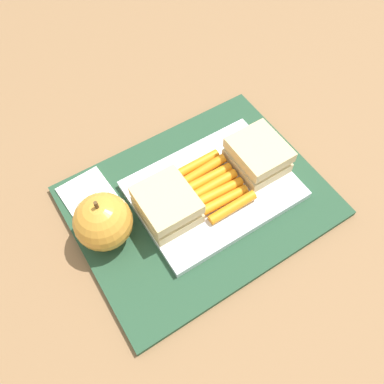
% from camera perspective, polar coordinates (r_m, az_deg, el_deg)
% --- Properties ---
extents(ground_plane, '(2.40, 2.40, 0.00)m').
position_cam_1_polar(ground_plane, '(0.59, 1.01, -1.56)').
color(ground_plane, olive).
extents(lunchbag_mat, '(0.36, 0.28, 0.01)m').
position_cam_1_polar(lunchbag_mat, '(0.59, 1.02, -1.32)').
color(lunchbag_mat, '#284C33').
rests_on(lunchbag_mat, ground_plane).
extents(food_tray, '(0.23, 0.17, 0.01)m').
position_cam_1_polar(food_tray, '(0.59, 3.08, 0.35)').
color(food_tray, white).
rests_on(food_tray, lunchbag_mat).
extents(sandwich_half_left, '(0.07, 0.08, 0.04)m').
position_cam_1_polar(sandwich_half_left, '(0.60, 9.43, 5.20)').
color(sandwich_half_left, '#DBC189').
rests_on(sandwich_half_left, food_tray).
extents(sandwich_half_right, '(0.07, 0.08, 0.04)m').
position_cam_1_polar(sandwich_half_right, '(0.54, -3.60, -1.85)').
color(sandwich_half_right, '#DBC189').
rests_on(sandwich_half_right, food_tray).
extents(carrot_sticks_bundle, '(0.08, 0.10, 0.02)m').
position_cam_1_polar(carrot_sticks_bundle, '(0.58, 3.15, 1.03)').
color(carrot_sticks_bundle, orange).
rests_on(carrot_sticks_bundle, food_tray).
extents(apple, '(0.08, 0.08, 0.09)m').
position_cam_1_polar(apple, '(0.54, -12.59, -4.17)').
color(apple, gold).
rests_on(apple, lunchbag_mat).
extents(paper_napkin, '(0.07, 0.07, 0.00)m').
position_cam_1_polar(paper_napkin, '(0.61, -14.77, -0.25)').
color(paper_napkin, white).
rests_on(paper_napkin, lunchbag_mat).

